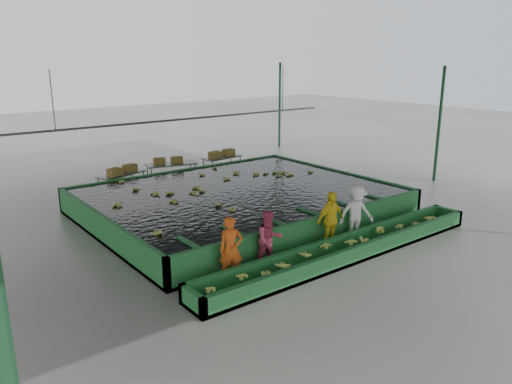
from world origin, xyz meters
TOP-DOWN VIEW (x-y plane):
  - ground at (0.00, 0.00)m, footprint 80.00×80.00m
  - shed_roof at (0.00, 0.00)m, footprint 20.00×22.00m
  - shed_posts at (0.00, 0.00)m, footprint 20.00×22.00m
  - flotation_tank at (0.00, 1.50)m, footprint 10.00×8.00m
  - tank_water at (0.00, 1.50)m, footprint 9.70×7.70m
  - sorting_trough at (0.00, -3.60)m, footprint 10.00×1.00m
  - cableway_rail at (0.00, 5.00)m, footprint 0.08×0.08m
  - rail_hanger_left at (-5.00, 5.00)m, footprint 0.04×0.04m
  - rail_hanger_right at (5.00, 5.00)m, footprint 0.04×0.04m
  - worker_a at (-3.34, -2.80)m, footprint 0.70×0.58m
  - worker_b at (-2.12, -2.80)m, footprint 0.87×0.73m
  - worker_c at (0.16, -2.80)m, footprint 1.00×0.42m
  - worker_d at (1.26, -2.80)m, footprint 1.27×1.02m
  - packing_table_left at (-2.29, 6.32)m, footprint 2.09×1.37m
  - packing_table_mid at (0.03, 6.46)m, footprint 2.26×1.30m
  - packing_table_right at (2.84, 6.76)m, footprint 1.95×0.95m
  - box_stack_left at (-2.25, 6.26)m, footprint 1.39×0.84m
  - box_stack_mid at (-0.09, 6.51)m, footprint 1.27×0.67m
  - box_stack_right at (2.88, 6.82)m, footprint 1.40×0.54m
  - floating_bananas at (0.00, 2.30)m, footprint 8.47×5.78m
  - trough_bananas at (0.00, -3.60)m, footprint 8.32×0.55m

SIDE VIEW (x-z plane):
  - ground at x=0.00m, z-range 0.00..0.00m
  - sorting_trough at x=0.00m, z-range 0.00..0.50m
  - trough_bananas at x=0.00m, z-range 0.34..0.46m
  - packing_table_right at x=2.84m, z-range 0.00..0.85m
  - packing_table_left at x=-2.29m, z-range 0.00..0.89m
  - flotation_tank at x=0.00m, z-range 0.00..0.90m
  - packing_table_mid at x=0.03m, z-range 0.00..0.97m
  - worker_b at x=-2.12m, z-range 0.00..1.57m
  - worker_a at x=-3.34m, z-range 0.00..1.64m
  - tank_water at x=0.00m, z-range 0.85..0.85m
  - floating_bananas at x=0.00m, z-range 0.79..0.91m
  - worker_c at x=0.16m, z-range 0.00..1.70m
  - worker_d at x=1.26m, z-range 0.00..1.71m
  - box_stack_right at x=2.88m, z-range 0.71..1.00m
  - box_stack_left at x=-2.25m, z-range 0.74..1.03m
  - box_stack_mid at x=-0.09m, z-range 0.84..1.10m
  - shed_posts at x=0.00m, z-range 0.00..5.00m
  - cableway_rail at x=0.00m, z-range -4.00..10.00m
  - rail_hanger_left at x=-5.00m, z-range 3.00..5.00m
  - rail_hanger_right at x=5.00m, z-range 3.00..5.00m
  - shed_roof at x=0.00m, z-range 4.98..5.02m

